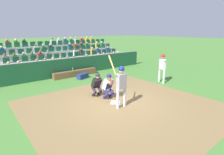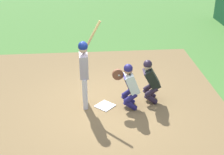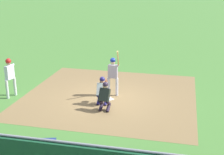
# 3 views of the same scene
# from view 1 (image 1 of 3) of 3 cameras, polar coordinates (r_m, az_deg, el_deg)

# --- Properties ---
(ground_plane) EXTENTS (160.00, 160.00, 0.00)m
(ground_plane) POSITION_cam_1_polar(r_m,az_deg,el_deg) (8.54, 1.09, -8.05)
(ground_plane) COLOR #487D33
(infield_dirt_patch) EXTENTS (8.10, 7.81, 0.01)m
(infield_dirt_patch) POSITION_cam_1_polar(r_m,az_deg,el_deg) (8.19, 3.38, -9.06)
(infield_dirt_patch) COLOR olive
(infield_dirt_patch) RESTS_ON ground_plane
(home_plate_marker) EXTENTS (0.62, 0.62, 0.02)m
(home_plate_marker) POSITION_cam_1_polar(r_m,az_deg,el_deg) (8.53, 1.09, -7.95)
(home_plate_marker) COLOR white
(home_plate_marker) RESTS_ON infield_dirt_patch
(batter_at_plate) EXTENTS (0.61, 0.62, 2.30)m
(batter_at_plate) POSITION_cam_1_polar(r_m,az_deg,el_deg) (7.69, 2.90, -1.44)
(batter_at_plate) COLOR silver
(batter_at_plate) RESTS_ON ground_plane
(catcher_crouching) EXTENTS (0.47, 0.72, 1.30)m
(catcher_crouching) POSITION_cam_1_polar(r_m,az_deg,el_deg) (8.81, -1.16, -2.32)
(catcher_crouching) COLOR navy
(catcher_crouching) RESTS_ON ground_plane
(home_plate_umpire) EXTENTS (0.49, 0.51, 1.27)m
(home_plate_umpire) POSITION_cam_1_polar(r_m,az_deg,el_deg) (9.15, -4.84, -1.91)
(home_plate_umpire) COLOR #291E2F
(home_plate_umpire) RESTS_ON ground_plane
(dugout_wall) EXTENTS (16.02, 0.24, 1.34)m
(dugout_wall) POSITION_cam_1_polar(r_m,az_deg,el_deg) (13.55, -16.38, 2.85)
(dugout_wall) COLOR #194D2E
(dugout_wall) RESTS_ON ground_plane
(dugout_bench) EXTENTS (3.38, 0.40, 0.44)m
(dugout_bench) POSITION_cam_1_polar(r_m,az_deg,el_deg) (13.55, -11.58, 1.32)
(dugout_bench) COLOR brown
(dugout_bench) RESTS_ON ground_plane
(water_bottle_on_bench) EXTENTS (0.07, 0.07, 0.25)m
(water_bottle_on_bench) POSITION_cam_1_polar(r_m,az_deg,el_deg) (13.45, -12.39, 2.67)
(water_bottle_on_bench) COLOR green
(water_bottle_on_bench) RESTS_ON dugout_bench
(equipment_duffel_bag) EXTENTS (0.90, 0.58, 0.36)m
(equipment_duffel_bag) POSITION_cam_1_polar(r_m,az_deg,el_deg) (12.80, -9.29, 0.45)
(equipment_duffel_bag) COLOR navy
(equipment_duffel_bag) RESTS_ON ground_plane
(on_deck_batter) EXTENTS (0.34, 0.62, 1.87)m
(on_deck_batter) POSITION_cam_1_polar(r_m,az_deg,el_deg) (11.89, 15.76, 3.80)
(on_deck_batter) COLOR silver
(on_deck_batter) RESTS_ON ground_plane
(bleacher_stand) EXTENTS (16.13, 4.07, 2.63)m
(bleacher_stand) POSITION_cam_1_polar(r_m,az_deg,el_deg) (17.11, -21.54, 5.20)
(bleacher_stand) COLOR #9BA19B
(bleacher_stand) RESTS_ON ground_plane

